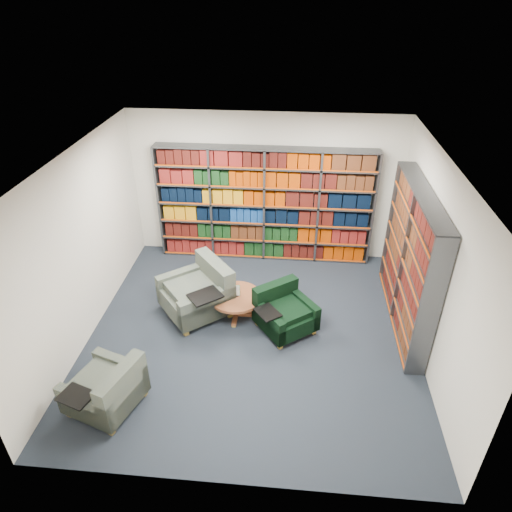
# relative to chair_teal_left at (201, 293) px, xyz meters

# --- Properties ---
(room_shell) EXTENTS (5.02, 5.02, 2.82)m
(room_shell) POSITION_rel_chair_teal_left_xyz_m (0.89, -0.49, 1.05)
(room_shell) COLOR #1B1F2E
(room_shell) RESTS_ON ground
(bookshelf_back) EXTENTS (4.00, 0.28, 2.20)m
(bookshelf_back) POSITION_rel_chair_teal_left_xyz_m (0.89, 1.85, 0.74)
(bookshelf_back) COLOR #47494F
(bookshelf_back) RESTS_ON ground
(bookshelf_right) EXTENTS (0.28, 2.50, 2.20)m
(bookshelf_right) POSITION_rel_chair_teal_left_xyz_m (3.24, 0.11, 0.74)
(bookshelf_right) COLOR #47494F
(bookshelf_right) RESTS_ON ground
(chair_teal_left) EXTENTS (1.36, 1.36, 0.88)m
(chair_teal_left) POSITION_rel_chair_teal_left_xyz_m (0.00, 0.00, 0.00)
(chair_teal_left) COLOR #0D1C33
(chair_teal_left) RESTS_ON ground
(chair_green_right) EXTENTS (1.08, 1.08, 0.70)m
(chair_green_right) POSITION_rel_chair_teal_left_xyz_m (1.35, -0.28, -0.07)
(chair_green_right) COLOR black
(chair_green_right) RESTS_ON ground
(chair_teal_front) EXTENTS (1.02, 1.07, 0.73)m
(chair_teal_front) POSITION_rel_chair_teal_left_xyz_m (-0.77, -2.08, -0.06)
(chair_teal_front) COLOR #0D1C33
(chair_teal_front) RESTS_ON ground
(coffee_table) EXTENTS (0.84, 0.84, 0.59)m
(coffee_table) POSITION_rel_chair_teal_left_xyz_m (0.58, -0.08, -0.04)
(coffee_table) COLOR #9D5130
(coffee_table) RESTS_ON ground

